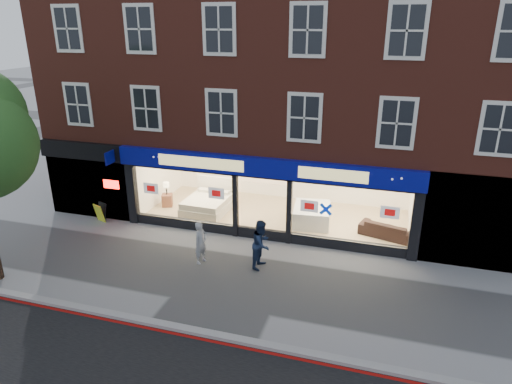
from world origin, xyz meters
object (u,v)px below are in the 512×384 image
at_px(mattress_stack, 312,215).
at_px(pedestrian_blue, 262,244).
at_px(display_bed, 208,203).
at_px(pedestrian_grey, 201,243).
at_px(sofa, 387,229).
at_px(a_board, 101,212).

xyz_separation_m(mattress_stack, pedestrian_blue, (-1.02, -3.82, 0.39)).
xyz_separation_m(display_bed, pedestrian_blue, (3.52, -3.82, 0.41)).
height_order(pedestrian_grey, pedestrian_blue, pedestrian_blue).
height_order(mattress_stack, sofa, mattress_stack).
bearing_deg(a_board, pedestrian_grey, 0.66).
distance_m(mattress_stack, a_board, 8.77).
xyz_separation_m(pedestrian_grey, pedestrian_blue, (2.09, 0.32, 0.10)).
height_order(sofa, pedestrian_grey, pedestrian_grey).
xyz_separation_m(a_board, pedestrian_grey, (5.39, -1.98, 0.36)).
bearing_deg(a_board, pedestrian_blue, 8.29).
bearing_deg(mattress_stack, pedestrian_grey, -126.92).
xyz_separation_m(mattress_stack, pedestrian_grey, (-3.11, -4.14, 0.29)).
xyz_separation_m(sofa, pedestrian_blue, (-4.02, -3.41, 0.45)).
distance_m(a_board, pedestrian_grey, 5.75).
relative_size(display_bed, a_board, 2.86).
relative_size(mattress_stack, pedestrian_blue, 1.16).
distance_m(mattress_stack, pedestrian_grey, 5.19).
height_order(mattress_stack, pedestrian_blue, pedestrian_blue).
bearing_deg(display_bed, pedestrian_grey, -68.78).
distance_m(display_bed, mattress_stack, 4.55).
distance_m(display_bed, pedestrian_grey, 4.39).
relative_size(display_bed, sofa, 1.09).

